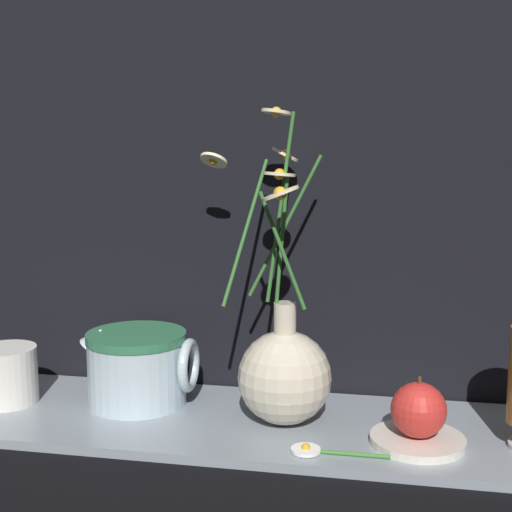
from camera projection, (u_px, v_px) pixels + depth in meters
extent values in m
plane|color=black|center=(244.00, 428.00, 0.96)|extent=(6.00, 6.00, 0.00)
cube|color=gray|center=(244.00, 423.00, 0.96)|extent=(0.86, 0.25, 0.01)
cube|color=black|center=(263.00, 20.00, 1.00)|extent=(1.36, 0.02, 1.10)
sphere|color=beige|center=(284.00, 378.00, 0.93)|extent=(0.12, 0.12, 0.12)
cylinder|color=beige|center=(284.00, 324.00, 0.92)|extent=(0.03, 0.03, 0.05)
cylinder|color=#336B2D|center=(280.00, 208.00, 0.91)|extent=(0.04, 0.02, 0.24)
cylinder|color=beige|center=(276.00, 112.00, 0.91)|extent=(0.05, 0.05, 0.01)
sphere|color=gold|center=(276.00, 112.00, 0.91)|extent=(0.01, 0.01, 0.01)
cylinder|color=#336B2D|center=(282.00, 239.00, 0.91)|extent=(0.02, 0.02, 0.17)
cylinder|color=beige|center=(279.00, 174.00, 0.90)|extent=(0.06, 0.06, 0.01)
sphere|color=gold|center=(279.00, 174.00, 0.90)|extent=(0.01, 0.01, 0.01)
cylinder|color=#336B2D|center=(285.00, 227.00, 0.95)|extent=(0.10, 0.02, 0.19)
cylinder|color=beige|center=(285.00, 155.00, 0.98)|extent=(0.04, 0.05, 0.02)
sphere|color=gold|center=(285.00, 155.00, 0.98)|extent=(0.01, 0.01, 0.01)
cylinder|color=#336B2D|center=(249.00, 231.00, 0.93)|extent=(0.04, 0.11, 0.18)
cylinder|color=beige|center=(214.00, 160.00, 0.94)|extent=(0.05, 0.04, 0.02)
sphere|color=gold|center=(214.00, 160.00, 0.94)|extent=(0.01, 0.01, 0.01)
cylinder|color=#336B2D|center=(282.00, 251.00, 0.88)|extent=(0.06, 0.01, 0.15)
cylinder|color=beige|center=(280.00, 193.00, 0.84)|extent=(0.05, 0.05, 0.02)
sphere|color=gold|center=(280.00, 193.00, 0.84)|extent=(0.02, 0.02, 0.02)
cylinder|color=silver|center=(7.00, 374.00, 1.01)|extent=(0.09, 0.09, 0.08)
cylinder|color=silver|center=(137.00, 368.00, 1.01)|extent=(0.14, 0.14, 0.10)
cylinder|color=#33724C|center=(136.00, 337.00, 1.00)|extent=(0.14, 0.14, 0.01)
torus|color=silver|center=(189.00, 365.00, 0.99)|extent=(0.01, 0.08, 0.08)
cone|color=silver|center=(97.00, 337.00, 1.01)|extent=(0.05, 0.04, 0.05)
cylinder|color=silver|center=(417.00, 440.00, 0.87)|extent=(0.12, 0.12, 0.01)
sphere|color=red|center=(419.00, 410.00, 0.87)|extent=(0.07, 0.07, 0.07)
cylinder|color=#4C3819|center=(420.00, 380.00, 0.86)|extent=(0.00, 0.00, 0.01)
cylinder|color=#3D7A33|center=(348.00, 454.00, 0.84)|extent=(0.10, 0.01, 0.01)
cylinder|color=white|center=(306.00, 450.00, 0.85)|extent=(0.04, 0.04, 0.00)
sphere|color=gold|center=(306.00, 448.00, 0.85)|extent=(0.01, 0.01, 0.01)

